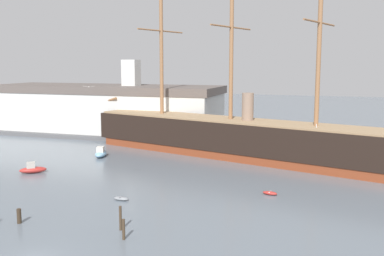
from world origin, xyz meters
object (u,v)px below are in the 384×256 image
tall_ship (230,137)px  dockside_warehouse_left (107,110)px  motorboat_mid_left (33,169)px  sailboat_alongside_stern (317,167)px  mooring_piling_midwater (124,229)px  mooring_piling_right_pair (19,216)px  dinghy_mid_right (270,193)px  mooring_piling_nearest (120,218)px  seagull_in_flight (89,87)px  dinghy_near_centre (121,199)px  motorboat_alongside_bow (101,153)px

tall_ship → dockside_warehouse_left: tall_ship is taller
tall_ship → dockside_warehouse_left: (-32.27, 15.54, 2.04)m
tall_ship → motorboat_mid_left: size_ratio=15.94×
sailboat_alongside_stern → mooring_piling_midwater: (-15.08, -32.79, 0.38)m
motorboat_mid_left → mooring_piling_right_pair: bearing=-55.6°
dinghy_mid_right → sailboat_alongside_stern: 15.38m
sailboat_alongside_stern → mooring_piling_nearest: bearing=-118.0°
mooring_piling_midwater → seagull_in_flight: (-9.16, 9.99, 12.18)m
dinghy_mid_right → motorboat_mid_left: bearing=179.8°
mooring_piling_nearest → seagull_in_flight: (-7.82, 8.00, 11.96)m
mooring_piling_nearest → dockside_warehouse_left: dockside_warehouse_left is taller
dinghy_near_centre → dinghy_mid_right: (16.06, 7.68, -0.00)m
dockside_warehouse_left → mooring_piling_nearest: bearing=-59.8°
dinghy_near_centre → dinghy_mid_right: 17.80m
mooring_piling_right_pair → mooring_piling_midwater: 11.77m
dinghy_mid_right → mooring_piling_midwater: (-10.39, -18.15, 0.75)m
dinghy_mid_right → mooring_piling_nearest: bearing=-126.0°
dinghy_mid_right → motorboat_alongside_bow: bearing=156.5°
dinghy_mid_right → motorboat_alongside_bow: (-30.74, 13.37, 0.41)m
dinghy_mid_right → seagull_in_flight: (-19.56, -8.16, 12.93)m
mooring_piling_right_pair → sailboat_alongside_stern: bearing=50.3°
tall_ship → mooring_piling_nearest: bearing=-92.7°
motorboat_alongside_bow → seagull_in_flight: (11.18, -21.53, 12.52)m
seagull_in_flight → motorboat_mid_left: bearing=150.7°
dinghy_mid_right → sailboat_alongside_stern: size_ratio=0.27×
sailboat_alongside_stern → mooring_piling_midwater: bearing=-114.7°
sailboat_alongside_stern → dinghy_near_centre: bearing=-132.9°
motorboat_alongside_bow → mooring_piling_nearest: bearing=-57.2°
motorboat_mid_left → mooring_piling_midwater: 30.14m
mooring_piling_nearest → motorboat_mid_left: bearing=144.2°
dockside_warehouse_left → mooring_piling_right_pair: bearing=-69.6°
motorboat_alongside_bow → mooring_piling_nearest: mooring_piling_nearest is taller
tall_ship → dinghy_near_centre: 29.22m
motorboat_mid_left → mooring_piling_nearest: size_ratio=1.67×
mooring_piling_nearest → sailboat_alongside_stern: bearing=62.0°
sailboat_alongside_stern → mooring_piling_right_pair: 42.00m
mooring_piling_nearest → dockside_warehouse_left: 60.80m
tall_ship → mooring_piling_nearest: tall_ship is taller
sailboat_alongside_stern → seagull_in_flight: size_ratio=5.46×
dinghy_mid_right → seagull_in_flight: bearing=-157.4°
motorboat_mid_left → sailboat_alongside_stern: sailboat_alongside_stern is taller
mooring_piling_nearest → mooring_piling_right_pair: size_ratio=1.60×
dinghy_near_centre → mooring_piling_right_pair: mooring_piling_right_pair is taller
motorboat_mid_left → sailboat_alongside_stern: (39.03, 14.51, 0.03)m
mooring_piling_nearest → motorboat_alongside_bow: bearing=122.8°
tall_ship → sailboat_alongside_stern: size_ratio=9.05×
mooring_piling_midwater → dockside_warehouse_left: 63.20m
sailboat_alongside_stern → mooring_piling_right_pair: (-26.84, -32.31, 0.16)m
dinghy_mid_right → seagull_in_flight: size_ratio=1.50×
motorboat_mid_left → dockside_warehouse_left: 37.29m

